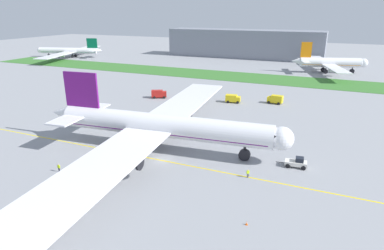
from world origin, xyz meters
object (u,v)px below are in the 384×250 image
(airliner_foreground, at_px, (159,126))
(pushback_tug, at_px, (297,163))
(service_truck_fuel_bowser, at_px, (233,98))
(traffic_cone_near_nose, at_px, (247,223))
(parked_airliner_far_left, at_px, (70,51))
(parked_airliner_far_centre, at_px, (329,63))
(service_truck_baggage_loader, at_px, (159,94))
(ground_crew_marshaller_front, at_px, (59,167))
(ground_crew_wingwalker_port, at_px, (42,207))
(ground_crew_wingwalker_starboard, at_px, (248,173))
(service_truck_catering_van, at_px, (275,99))

(airliner_foreground, xyz_separation_m, pushback_tug, (29.90, 2.93, -4.66))
(pushback_tug, distance_m, service_truck_fuel_bowser, 50.23)
(traffic_cone_near_nose, height_order, parked_airliner_far_left, parked_airliner_far_left)
(pushback_tug, height_order, traffic_cone_near_nose, pushback_tug)
(parked_airliner_far_centre, bearing_deg, airliner_foreground, -104.51)
(service_truck_baggage_loader, bearing_deg, airliner_foreground, -60.89)
(pushback_tug, relative_size, parked_airliner_far_left, 0.08)
(airliner_foreground, distance_m, ground_crew_marshaller_front, 22.40)
(traffic_cone_near_nose, xyz_separation_m, parked_airliner_far_left, (-156.32, 133.74, 4.01))
(ground_crew_wingwalker_port, height_order, ground_crew_wingwalker_starboard, ground_crew_wingwalker_port)
(ground_crew_wingwalker_port, xyz_separation_m, service_truck_catering_van, (21.74, 79.85, 0.50))
(pushback_tug, relative_size, service_truck_fuel_bowser, 1.17)
(traffic_cone_near_nose, bearing_deg, ground_crew_marshaller_front, 177.06)
(ground_crew_wingwalker_port, bearing_deg, parked_airliner_far_left, 131.31)
(ground_crew_wingwalker_port, distance_m, ground_crew_wingwalker_starboard, 36.05)
(parked_airliner_far_left, height_order, parked_airliner_far_centre, parked_airliner_far_centre)
(traffic_cone_near_nose, bearing_deg, ground_crew_wingwalker_starboard, 103.88)
(ground_crew_wingwalker_port, relative_size, service_truck_baggage_loader, 0.30)
(pushback_tug, relative_size, service_truck_baggage_loader, 1.08)
(pushback_tug, relative_size, ground_crew_wingwalker_port, 3.56)
(airliner_foreground, height_order, parked_airliner_far_centre, airliner_foreground)
(airliner_foreground, distance_m, pushback_tug, 30.40)
(parked_airliner_far_left, bearing_deg, pushback_tug, -34.63)
(pushback_tug, height_order, ground_crew_marshaller_front, pushback_tug)
(ground_crew_wingwalker_port, distance_m, service_truck_catering_van, 82.76)
(parked_airliner_far_centre, bearing_deg, service_truck_baggage_loader, -124.33)
(service_truck_baggage_loader, bearing_deg, ground_crew_wingwalker_port, -75.50)
(service_truck_baggage_loader, distance_m, service_truck_fuel_bowser, 26.80)
(traffic_cone_near_nose, bearing_deg, parked_airliner_far_centre, 87.74)
(pushback_tug, bearing_deg, service_truck_catering_van, 105.08)
(ground_crew_marshaller_front, distance_m, ground_crew_wingwalker_starboard, 36.85)
(ground_crew_wingwalker_port, height_order, service_truck_fuel_bowser, service_truck_fuel_bowser)
(airliner_foreground, xyz_separation_m, traffic_cone_near_nose, (25.58, -19.87, -5.37))
(parked_airliner_far_centre, bearing_deg, traffic_cone_near_nose, -92.26)
(pushback_tug, bearing_deg, parked_airliner_far_left, 145.37)
(airliner_foreground, height_order, service_truck_catering_van, airliner_foreground)
(ground_crew_wingwalker_starboard, relative_size, traffic_cone_near_nose, 2.86)
(ground_crew_marshaller_front, relative_size, service_truck_catering_van, 0.32)
(traffic_cone_near_nose, height_order, service_truck_baggage_loader, service_truck_baggage_loader)
(service_truck_baggage_loader, relative_size, service_truck_catering_van, 1.09)
(service_truck_fuel_bowser, distance_m, parked_airliner_far_left, 150.62)
(traffic_cone_near_nose, bearing_deg, service_truck_catering_van, 96.84)
(service_truck_baggage_loader, bearing_deg, service_truck_fuel_bowser, 9.87)
(ground_crew_wingwalker_starboard, distance_m, service_truck_fuel_bowser, 54.28)
(service_truck_baggage_loader, height_order, parked_airliner_far_left, parked_airliner_far_left)
(service_truck_baggage_loader, bearing_deg, ground_crew_marshaller_front, -80.16)
(ground_crew_wingwalker_starboard, height_order, service_truck_catering_van, service_truck_catering_van)
(pushback_tug, distance_m, parked_airliner_far_left, 195.25)
(traffic_cone_near_nose, distance_m, service_truck_fuel_bowser, 69.17)
(airliner_foreground, relative_size, ground_crew_marshaller_front, 54.67)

